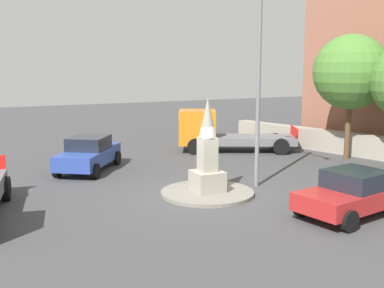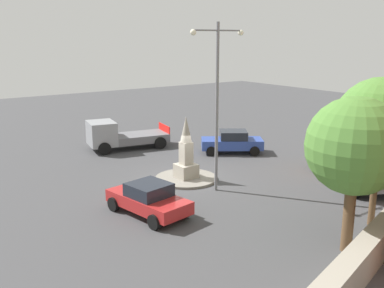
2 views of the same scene
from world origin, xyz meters
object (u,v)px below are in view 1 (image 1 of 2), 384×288
object	(u,v)px
truck_orange_approaching	(218,132)
streetlamp	(259,56)
car_blue_far_side	(89,153)
car_red_near_island	(354,193)
tree_mid_cluster	(351,72)
monument	(207,155)

from	to	relation	value
truck_orange_approaching	streetlamp	bearing A→B (deg)	-17.83
car_blue_far_side	truck_orange_approaching	world-z (taller)	truck_orange_approaching
truck_orange_approaching	car_blue_far_side	bearing A→B (deg)	-77.81
car_red_near_island	tree_mid_cluster	world-z (taller)	tree_mid_cluster
monument	car_red_near_island	xyz separation A→B (m)	(4.10, 3.00, -0.74)
tree_mid_cluster	streetlamp	bearing A→B (deg)	-69.98
monument	tree_mid_cluster	xyz separation A→B (m)	(-2.82, 9.32, 2.80)
streetlamp	car_blue_far_side	size ratio (longest dim) A/B	1.93
monument	car_blue_far_side	bearing A→B (deg)	-153.52
monument	car_red_near_island	bearing A→B (deg)	36.25
monument	car_red_near_island	size ratio (longest dim) A/B	0.81
car_blue_far_side	tree_mid_cluster	size ratio (longest dim) A/B	0.70
car_red_near_island	car_blue_far_side	xyz separation A→B (m)	(-9.87, -5.88, 0.04)
streetlamp	car_blue_far_side	world-z (taller)	streetlamp
streetlamp	tree_mid_cluster	xyz separation A→B (m)	(-2.57, 7.05, -0.70)
streetlamp	car_blue_far_side	xyz separation A→B (m)	(-5.52, -5.15, -4.20)
monument	car_blue_far_side	xyz separation A→B (m)	(-5.77, -2.88, -0.70)
car_blue_far_side	tree_mid_cluster	world-z (taller)	tree_mid_cluster
car_red_near_island	streetlamp	bearing A→B (deg)	-170.49
tree_mid_cluster	monument	bearing A→B (deg)	-73.18
streetlamp	car_red_near_island	xyz separation A→B (m)	(4.35, 0.73, -4.24)
tree_mid_cluster	truck_orange_approaching	bearing A→B (deg)	-133.83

